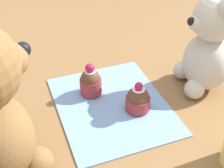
{
  "coord_description": "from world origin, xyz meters",
  "views": [
    {
      "loc": [
        0.46,
        -0.17,
        0.42
      ],
      "look_at": [
        0.0,
        0.0,
        0.06
      ],
      "focal_mm": 50.0,
      "sensor_mm": 36.0,
      "label": 1
    }
  ],
  "objects": [
    {
      "name": "ground_plane",
      "position": [
        0.0,
        0.0,
        0.0
      ],
      "size": [
        4.0,
        4.0,
        0.0
      ],
      "primitive_type": "plane",
      "color": "olive"
    },
    {
      "name": "knitted_placemat",
      "position": [
        0.0,
        0.0,
        0.0
      ],
      "size": [
        0.27,
        0.22,
        0.01
      ],
      "primitive_type": "cube",
      "color": "#7A9ED1",
      "rests_on": "ground_plane"
    },
    {
      "name": "teddy_bear_cream",
      "position": [
        0.0,
        0.21,
        0.1
      ],
      "size": [
        0.13,
        0.12,
        0.22
      ],
      "rotation": [
        0.0,
        0.0,
        -0.19
      ],
      "color": "beige",
      "rests_on": "ground_plane"
    },
    {
      "name": "cupcake_near_cream_bear",
      "position": [
        0.03,
        0.04,
        0.03
      ],
      "size": [
        0.05,
        0.05,
        0.06
      ],
      "color": "#993333",
      "rests_on": "knitted_placemat"
    },
    {
      "name": "cupcake_near_tan_bear",
      "position": [
        -0.05,
        -0.03,
        0.03
      ],
      "size": [
        0.05,
        0.05,
        0.07
      ],
      "color": "#993333",
      "rests_on": "knitted_placemat"
    }
  ]
}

